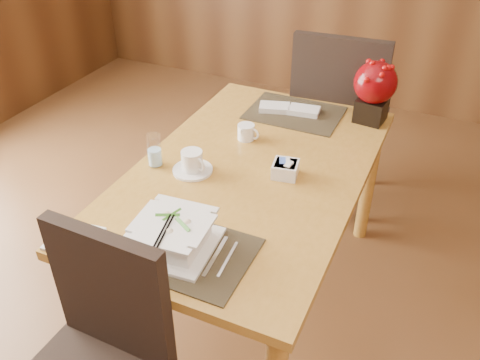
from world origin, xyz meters
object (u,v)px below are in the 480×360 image
at_px(soup_setting, 173,235).
at_px(bread_plate, 74,239).
at_px(dining_table, 250,188).
at_px(coffee_cup, 192,163).
at_px(water_glass, 154,151).
at_px(near_chair, 95,357).
at_px(berry_decor, 375,88).
at_px(sugar_caddy, 285,169).
at_px(far_chair, 338,114).
at_px(creamer_jug, 246,132).

distance_m(soup_setting, bread_plate, 0.35).
bearing_deg(dining_table, coffee_cup, -151.71).
distance_m(water_glass, bread_plate, 0.52).
distance_m(coffee_cup, near_chair, 0.82).
relative_size(coffee_cup, bread_plate, 1.04).
xyz_separation_m(coffee_cup, bread_plate, (-0.16, -0.54, -0.03)).
bearing_deg(berry_decor, water_glass, -133.33).
xyz_separation_m(soup_setting, sugar_caddy, (0.19, 0.56, -0.02)).
bearing_deg(far_chair, water_glass, 60.00).
relative_size(water_glass, sugar_caddy, 1.42).
bearing_deg(bread_plate, creamer_jug, 73.82).
bearing_deg(near_chair, far_chair, 82.70).
bearing_deg(water_glass, berry_decor, 46.67).
relative_size(sugar_caddy, near_chair, 0.10).
relative_size(dining_table, bread_plate, 9.47).
height_order(sugar_caddy, near_chair, near_chair).
distance_m(berry_decor, near_chair, 1.64).
relative_size(coffee_cup, water_glass, 1.16).
height_order(dining_table, berry_decor, berry_decor).
bearing_deg(creamer_jug, water_glass, -115.28).
height_order(soup_setting, coffee_cup, soup_setting).
bearing_deg(near_chair, bread_plate, 135.53).
bearing_deg(water_glass, dining_table, 20.07).
bearing_deg(creamer_jug, soup_setting, -74.11).
distance_m(coffee_cup, berry_decor, 0.94).
height_order(bread_plate, far_chair, far_chair).
distance_m(dining_table, berry_decor, 0.77).
height_order(dining_table, far_chair, far_chair).
height_order(berry_decor, near_chair, berry_decor).
distance_m(coffee_cup, sugar_caddy, 0.38).
distance_m(coffee_cup, far_chair, 1.09).
bearing_deg(dining_table, creamer_jug, 117.88).
relative_size(creamer_jug, far_chair, 0.09).
relative_size(sugar_caddy, berry_decor, 0.34).
bearing_deg(creamer_jug, dining_table, -52.00).
height_order(soup_setting, water_glass, water_glass).
relative_size(soup_setting, near_chair, 0.30).
relative_size(creamer_jug, bread_plate, 0.62).
distance_m(bread_plate, near_chair, 0.39).
bearing_deg(water_glass, soup_setting, -50.99).
height_order(sugar_caddy, berry_decor, berry_decor).
xyz_separation_m(soup_setting, far_chair, (0.18, 1.45, -0.19)).
height_order(coffee_cup, near_chair, near_chair).
relative_size(dining_table, water_glass, 10.63).
bearing_deg(berry_decor, dining_table, -119.19).
distance_m(soup_setting, far_chair, 1.47).
distance_m(dining_table, bread_plate, 0.76).
distance_m(coffee_cup, bread_plate, 0.56).
bearing_deg(sugar_caddy, near_chair, -107.81).
distance_m(sugar_caddy, bread_plate, 0.84).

